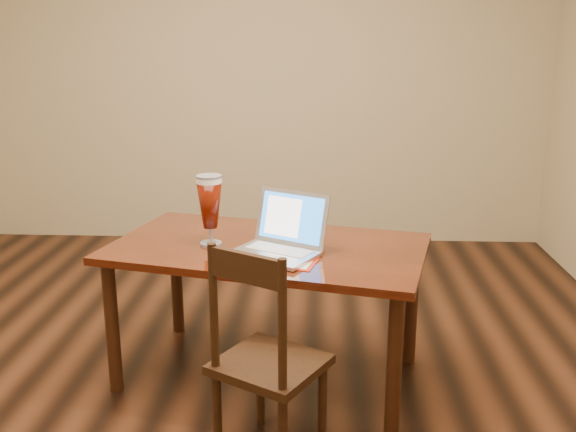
{
  "coord_description": "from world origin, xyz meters",
  "views": [
    {
      "loc": [
        0.48,
        -2.58,
        1.59
      ],
      "look_at": [
        0.34,
        0.25,
        0.81
      ],
      "focal_mm": 40.0,
      "sensor_mm": 36.0,
      "label": 1
    }
  ],
  "objects": [
    {
      "name": "dining_chair",
      "position": [
        0.28,
        -0.39,
        0.42
      ],
      "size": [
        0.51,
        0.5,
        0.89
      ],
      "rotation": [
        0.0,
        0.0,
        -0.53
      ],
      "color": "black",
      "rests_on": "ground"
    },
    {
      "name": "dining_table",
      "position": [
        0.23,
        0.24,
        0.61
      ],
      "size": [
        1.59,
        1.12,
        1.0
      ],
      "rotation": [
        0.0,
        0.0,
        -0.24
      ],
      "color": "#4E1A0A",
      "rests_on": "ground"
    },
    {
      "name": "ground",
      "position": [
        0.0,
        0.0,
        0.0
      ],
      "size": [
        5.0,
        5.0,
        0.0
      ],
      "primitive_type": "plane",
      "color": "black",
      "rests_on": "ground"
    }
  ]
}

